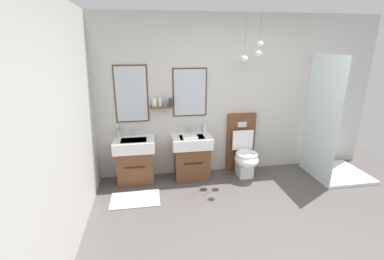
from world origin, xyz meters
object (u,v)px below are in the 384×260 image
object	(u,v)px
toothbrush_cup	(119,134)
soap_dispenser	(205,128)
toilet	(243,152)
folded_hand_towel	(190,138)
shower_tray	(331,152)
vanity_sink_left	(135,159)
vanity_sink_right	(192,156)

from	to	relation	value
toothbrush_cup	soap_dispenser	bearing A→B (deg)	0.41
toilet	folded_hand_towel	distance (m)	0.97
shower_tray	toilet	bearing A→B (deg)	167.37
toilet	shower_tray	world-z (taller)	shower_tray
soap_dispenser	shower_tray	world-z (taller)	shower_tray
vanity_sink_left	shower_tray	distance (m)	3.15
toilet	folded_hand_towel	bearing A→B (deg)	-173.75
folded_hand_towel	toilet	bearing A→B (deg)	6.25
toothbrush_cup	shower_tray	xyz separation A→B (m)	(3.36, -0.47, -0.33)
shower_tray	toothbrush_cup	bearing A→B (deg)	172.07
vanity_sink_left	soap_dispenser	xyz separation A→B (m)	(1.14, 0.15, 0.41)
soap_dispenser	vanity_sink_right	bearing A→B (deg)	-147.97
vanity_sink_right	toothbrush_cup	xyz separation A→B (m)	(-1.13, 0.14, 0.39)
soap_dispenser	shower_tray	size ratio (longest dim) A/B	0.09
toilet	soap_dispenser	distance (m)	0.76
vanity_sink_right	folded_hand_towel	size ratio (longest dim) A/B	3.18
vanity_sink_left	toilet	xyz separation A→B (m)	(1.76, -0.02, 0.01)
vanity_sink_right	vanity_sink_left	bearing A→B (deg)	180.00
vanity_sink_right	toothbrush_cup	bearing A→B (deg)	172.87
toilet	folded_hand_towel	xyz separation A→B (m)	(-0.91, -0.10, 0.35)
soap_dispenser	folded_hand_towel	bearing A→B (deg)	-136.11
vanity_sink_right	toilet	size ratio (longest dim) A/B	0.70
vanity_sink_right	folded_hand_towel	xyz separation A→B (m)	(-0.04, -0.12, 0.35)
folded_hand_towel	shower_tray	xyz separation A→B (m)	(2.27, -0.21, -0.30)
toothbrush_cup	shower_tray	bearing A→B (deg)	-7.93
vanity_sink_right	shower_tray	bearing A→B (deg)	-8.32
toilet	soap_dispenser	world-z (taller)	toilet
toothbrush_cup	shower_tray	distance (m)	3.41
vanity_sink_right	soap_dispenser	xyz separation A→B (m)	(0.24, 0.15, 0.41)
vanity_sink_left	toothbrush_cup	xyz separation A→B (m)	(-0.23, 0.14, 0.39)
toothbrush_cup	folded_hand_towel	world-z (taller)	toothbrush_cup
vanity_sink_left	shower_tray	bearing A→B (deg)	-5.96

